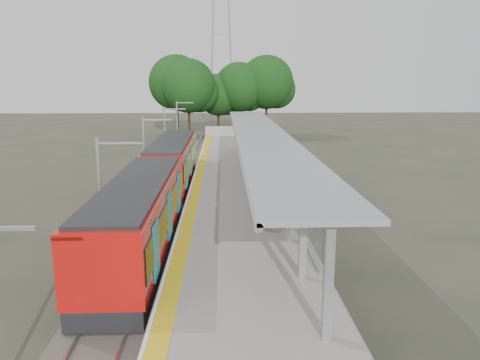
# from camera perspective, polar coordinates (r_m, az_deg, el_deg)

# --- Properties ---
(ground) EXTENTS (200.00, 200.00, 0.00)m
(ground) POSITION_cam_1_polar(r_m,az_deg,el_deg) (15.68, 1.09, -18.21)
(ground) COLOR #474438
(ground) RESTS_ON ground
(trackbed) EXTENTS (3.00, 70.00, 0.24)m
(trackbed) POSITION_cam_1_polar(r_m,az_deg,el_deg) (34.60, -8.20, -0.99)
(trackbed) COLOR #59544C
(trackbed) RESTS_ON ground
(platform) EXTENTS (6.00, 50.00, 1.00)m
(platform) POSITION_cam_1_polar(r_m,az_deg,el_deg) (34.33, -0.73, -0.32)
(platform) COLOR gray
(platform) RESTS_ON ground
(tactile_strip) EXTENTS (0.60, 50.00, 0.02)m
(tactile_strip) POSITION_cam_1_polar(r_m,az_deg,el_deg) (34.26, -5.00, 0.48)
(tactile_strip) COLOR gold
(tactile_strip) RESTS_ON platform
(end_fence) EXTENTS (6.00, 0.10, 1.20)m
(end_fence) POSITION_cam_1_polar(r_m,az_deg,el_deg) (58.80, -1.31, 6.00)
(end_fence) COLOR #9EA0A5
(end_fence) RESTS_ON platform
(train) EXTENTS (2.74, 27.60, 3.62)m
(train) POSITION_cam_1_polar(r_m,az_deg,el_deg) (27.79, -9.73, -0.21)
(train) COLOR black
(train) RESTS_ON ground
(canopy) EXTENTS (3.27, 38.00, 3.66)m
(canopy) POSITION_cam_1_polar(r_m,az_deg,el_deg) (30.02, 2.50, 5.03)
(canopy) COLOR #9EA0A5
(canopy) RESTS_ON platform
(pylon) EXTENTS (8.00, 4.00, 38.00)m
(pylon) POSITION_cam_1_polar(r_m,az_deg,el_deg) (87.21, -2.33, 19.47)
(pylon) COLOR #9EA0A5
(pylon) RESTS_ON ground
(tree_cluster) EXTENTS (20.21, 11.72, 11.33)m
(tree_cluster) POSITION_cam_1_polar(r_m,az_deg,el_deg) (66.14, -2.62, 11.45)
(tree_cluster) COLOR #382316
(tree_cluster) RESTS_ON ground
(catenary_masts) EXTENTS (2.08, 48.16, 5.40)m
(catenary_masts) POSITION_cam_1_polar(r_m,az_deg,el_deg) (33.34, -11.46, 3.28)
(catenary_masts) COLOR #9EA0A5
(catenary_masts) RESTS_ON ground
(bench_near) EXTENTS (0.83, 1.39, 0.91)m
(bench_near) POSITION_cam_1_polar(r_m,az_deg,el_deg) (25.14, 4.74, -2.73)
(bench_near) COLOR #0D1E45
(bench_near) RESTS_ON platform
(bench_mid) EXTENTS (0.59, 1.37, 0.90)m
(bench_mid) POSITION_cam_1_polar(r_m,az_deg,el_deg) (28.48, 4.16, -0.95)
(bench_mid) COLOR #0D1E45
(bench_mid) RESTS_ON platform
(bench_far) EXTENTS (0.98, 1.66, 1.09)m
(bench_far) POSITION_cam_1_polar(r_m,az_deg,el_deg) (43.17, 2.27, 3.71)
(bench_far) COLOR #0D1E45
(bench_far) RESTS_ON platform
(info_pillar_near) EXTENTS (0.40, 0.40, 1.78)m
(info_pillar_near) POSITION_cam_1_polar(r_m,az_deg,el_deg) (22.68, 2.29, -3.59)
(info_pillar_near) COLOR #C3B88E
(info_pillar_near) RESTS_ON platform
(info_pillar_far) EXTENTS (0.46, 0.46, 2.03)m
(info_pillar_far) POSITION_cam_1_polar(r_m,az_deg,el_deg) (36.63, 0.68, 2.68)
(info_pillar_far) COLOR #C3B88E
(info_pillar_far) RESTS_ON platform
(litter_bin) EXTENTS (0.56, 0.56, 0.87)m
(litter_bin) POSITION_cam_1_polar(r_m,az_deg,el_deg) (22.16, 2.53, -4.88)
(litter_bin) COLOR #9EA0A5
(litter_bin) RESTS_ON platform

